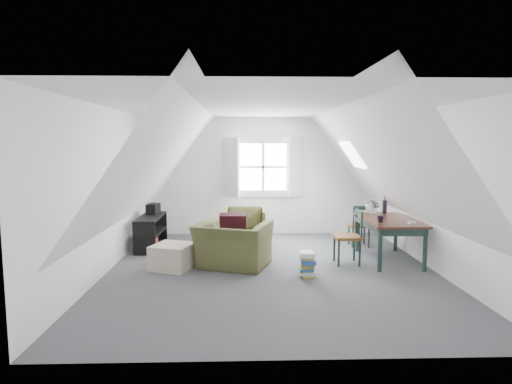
{
  "coord_description": "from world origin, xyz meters",
  "views": [
    {
      "loc": [
        -0.43,
        -6.4,
        1.94
      ],
      "look_at": [
        -0.22,
        0.6,
        1.15
      ],
      "focal_mm": 30.0,
      "sensor_mm": 36.0,
      "label": 1
    }
  ],
  "objects_px": {
    "dining_table": "(389,224)",
    "media_shelf": "(151,234)",
    "armchair_near": "(233,266)",
    "dining_chair_near": "(349,236)",
    "magazine_stack": "(307,264)",
    "ottoman": "(173,256)",
    "dining_chair_far": "(359,225)",
    "armchair_far": "(245,246)"
  },
  "relations": [
    {
      "from": "dining_chair_near",
      "to": "media_shelf",
      "type": "xyz_separation_m",
      "value": [
        -3.45,
        1.15,
        -0.19
      ]
    },
    {
      "from": "ottoman",
      "to": "dining_chair_far",
      "type": "bearing_deg",
      "value": 22.41
    },
    {
      "from": "dining_chair_near",
      "to": "armchair_near",
      "type": "bearing_deg",
      "value": -76.72
    },
    {
      "from": "dining_table",
      "to": "magazine_stack",
      "type": "distance_m",
      "value": 1.75
    },
    {
      "from": "armchair_far",
      "to": "ottoman",
      "type": "distance_m",
      "value": 1.85
    },
    {
      "from": "ottoman",
      "to": "magazine_stack",
      "type": "relative_size",
      "value": 1.58
    },
    {
      "from": "armchair_near",
      "to": "ottoman",
      "type": "relative_size",
      "value": 1.89
    },
    {
      "from": "magazine_stack",
      "to": "media_shelf",
      "type": "bearing_deg",
      "value": 145.94
    },
    {
      "from": "armchair_near",
      "to": "dining_table",
      "type": "distance_m",
      "value": 2.67
    },
    {
      "from": "armchair_near",
      "to": "armchair_far",
      "type": "bearing_deg",
      "value": -78.95
    },
    {
      "from": "armchair_far",
      "to": "dining_table",
      "type": "bearing_deg",
      "value": -21.52
    },
    {
      "from": "dining_chair_far",
      "to": "armchair_far",
      "type": "bearing_deg",
      "value": -4.47
    },
    {
      "from": "dining_table",
      "to": "magazine_stack",
      "type": "xyz_separation_m",
      "value": [
        -1.48,
        -0.83,
        -0.43
      ]
    },
    {
      "from": "armchair_near",
      "to": "media_shelf",
      "type": "bearing_deg",
      "value": -19.79
    },
    {
      "from": "dining_table",
      "to": "media_shelf",
      "type": "xyz_separation_m",
      "value": [
        -4.15,
        0.98,
        -0.34
      ]
    },
    {
      "from": "dining_chair_near",
      "to": "magazine_stack",
      "type": "height_order",
      "value": "dining_chair_near"
    },
    {
      "from": "magazine_stack",
      "to": "armchair_far",
      "type": "bearing_deg",
      "value": 115.39
    },
    {
      "from": "armchair_near",
      "to": "ottoman",
      "type": "distance_m",
      "value": 0.96
    },
    {
      "from": "ottoman",
      "to": "dining_table",
      "type": "relative_size",
      "value": 0.41
    },
    {
      "from": "ottoman",
      "to": "dining_chair_near",
      "type": "distance_m",
      "value": 2.84
    },
    {
      "from": "armchair_far",
      "to": "ottoman",
      "type": "relative_size",
      "value": 1.41
    },
    {
      "from": "ottoman",
      "to": "media_shelf",
      "type": "height_order",
      "value": "media_shelf"
    },
    {
      "from": "armchair_near",
      "to": "media_shelf",
      "type": "relative_size",
      "value": 0.93
    },
    {
      "from": "dining_chair_far",
      "to": "media_shelf",
      "type": "bearing_deg",
      "value": -1.73
    },
    {
      "from": "armchair_near",
      "to": "magazine_stack",
      "type": "bearing_deg",
      "value": 172.32
    },
    {
      "from": "armchair_near",
      "to": "magazine_stack",
      "type": "height_order",
      "value": "magazine_stack"
    },
    {
      "from": "magazine_stack",
      "to": "dining_chair_far",
      "type": "bearing_deg",
      "value": 55.31
    },
    {
      "from": "armchair_far",
      "to": "media_shelf",
      "type": "height_order",
      "value": "media_shelf"
    },
    {
      "from": "armchair_far",
      "to": "media_shelf",
      "type": "relative_size",
      "value": 0.69
    },
    {
      "from": "dining_chair_near",
      "to": "dining_chair_far",
      "type": "bearing_deg",
      "value": 167.34
    },
    {
      "from": "ottoman",
      "to": "dining_chair_far",
      "type": "relative_size",
      "value": 0.72
    },
    {
      "from": "dining_table",
      "to": "media_shelf",
      "type": "distance_m",
      "value": 4.28
    },
    {
      "from": "dining_chair_far",
      "to": "media_shelf",
      "type": "height_order",
      "value": "dining_chair_far"
    },
    {
      "from": "ottoman",
      "to": "media_shelf",
      "type": "xyz_separation_m",
      "value": [
        -0.63,
        1.34,
        0.08
      ]
    },
    {
      "from": "armchair_near",
      "to": "dining_chair_near",
      "type": "relative_size",
      "value": 1.23
    },
    {
      "from": "dining_table",
      "to": "dining_chair_far",
      "type": "height_order",
      "value": "dining_chair_far"
    },
    {
      "from": "dining_chair_far",
      "to": "dining_chair_near",
      "type": "relative_size",
      "value": 0.91
    },
    {
      "from": "armchair_far",
      "to": "dining_table",
      "type": "xyz_separation_m",
      "value": [
        2.39,
        -1.1,
        0.61
      ]
    },
    {
      "from": "armchair_near",
      "to": "dining_chair_far",
      "type": "bearing_deg",
      "value": -132.72
    },
    {
      "from": "dining_chair_near",
      "to": "media_shelf",
      "type": "bearing_deg",
      "value": -98.43
    },
    {
      "from": "dining_chair_near",
      "to": "magazine_stack",
      "type": "xyz_separation_m",
      "value": [
        -0.78,
        -0.66,
        -0.28
      ]
    },
    {
      "from": "ottoman",
      "to": "dining_chair_far",
      "type": "height_order",
      "value": "dining_chair_far"
    }
  ]
}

